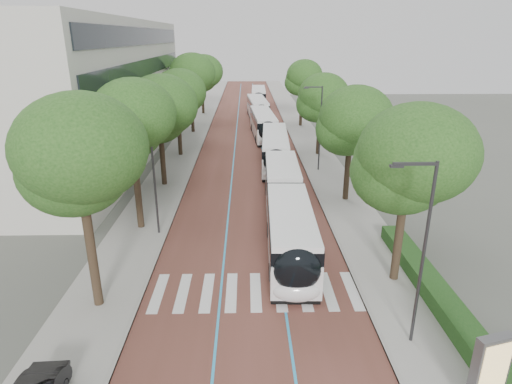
# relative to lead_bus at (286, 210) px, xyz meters

# --- Properties ---
(ground) EXTENTS (160.00, 160.00, 0.00)m
(ground) POSITION_rel_lead_bus_xyz_m (-2.39, -8.14, -1.63)
(ground) COLOR #51544C
(ground) RESTS_ON ground
(road) EXTENTS (11.00, 140.00, 0.02)m
(road) POSITION_rel_lead_bus_xyz_m (-2.39, 31.86, -1.62)
(road) COLOR brown
(road) RESTS_ON ground
(sidewalk_left) EXTENTS (4.00, 140.00, 0.12)m
(sidewalk_left) POSITION_rel_lead_bus_xyz_m (-9.89, 31.86, -1.57)
(sidewalk_left) COLOR #9A9792
(sidewalk_left) RESTS_ON ground
(sidewalk_right) EXTENTS (4.00, 140.00, 0.12)m
(sidewalk_right) POSITION_rel_lead_bus_xyz_m (5.11, 31.86, -1.57)
(sidewalk_right) COLOR #9A9792
(sidewalk_right) RESTS_ON ground
(kerb_left) EXTENTS (0.20, 140.00, 0.14)m
(kerb_left) POSITION_rel_lead_bus_xyz_m (-7.99, 31.86, -1.57)
(kerb_left) COLOR gray
(kerb_left) RESTS_ON ground
(kerb_right) EXTENTS (0.20, 140.00, 0.14)m
(kerb_right) POSITION_rel_lead_bus_xyz_m (3.21, 31.86, -1.57)
(kerb_right) COLOR gray
(kerb_right) RESTS_ON ground
(zebra_crossing) EXTENTS (10.55, 3.60, 0.01)m
(zebra_crossing) POSITION_rel_lead_bus_xyz_m (-2.19, -7.14, -1.60)
(zebra_crossing) COLOR silver
(zebra_crossing) RESTS_ON ground
(lane_line_left) EXTENTS (0.12, 126.00, 0.01)m
(lane_line_left) POSITION_rel_lead_bus_xyz_m (-3.99, 31.86, -1.60)
(lane_line_left) COLOR #2A9CD4
(lane_line_left) RESTS_ON road
(lane_line_right) EXTENTS (0.12, 126.00, 0.01)m
(lane_line_right) POSITION_rel_lead_bus_xyz_m (-0.79, 31.86, -1.60)
(lane_line_right) COLOR #2A9CD4
(lane_line_right) RESTS_ON road
(office_building) EXTENTS (18.11, 40.00, 14.00)m
(office_building) POSITION_rel_lead_bus_xyz_m (-21.86, 19.86, 5.37)
(office_building) COLOR #B1AEA4
(office_building) RESTS_ON ground
(hedge) EXTENTS (1.20, 14.00, 0.80)m
(hedge) POSITION_rel_lead_bus_xyz_m (6.71, -8.14, -1.11)
(hedge) COLOR #153E16
(hedge) RESTS_ON sidewalk_right
(streetlight_near) EXTENTS (1.82, 0.20, 8.00)m
(streetlight_near) POSITION_rel_lead_bus_xyz_m (4.23, -11.14, 3.19)
(streetlight_near) COLOR #313133
(streetlight_near) RESTS_ON sidewalk_right
(streetlight_far) EXTENTS (1.82, 0.20, 8.00)m
(streetlight_far) POSITION_rel_lead_bus_xyz_m (4.23, 13.86, 3.19)
(streetlight_far) COLOR #313133
(streetlight_far) RESTS_ON sidewalk_right
(lamp_post_left) EXTENTS (0.14, 0.14, 8.00)m
(lamp_post_left) POSITION_rel_lead_bus_xyz_m (-8.49, -0.14, 2.49)
(lamp_post_left) COLOR #313133
(lamp_post_left) RESTS_ON sidewalk_left
(trees_left) EXTENTS (6.47, 61.05, 9.87)m
(trees_left) POSITION_rel_lead_bus_xyz_m (-9.89, 19.86, 5.14)
(trees_left) COLOR black
(trees_left) RESTS_ON ground
(trees_right) EXTENTS (5.75, 47.40, 8.98)m
(trees_right) POSITION_rel_lead_bus_xyz_m (5.31, 11.75, 4.69)
(trees_right) COLOR black
(trees_right) RESTS_ON ground
(lead_bus) EXTENTS (3.06, 18.46, 3.20)m
(lead_bus) POSITION_rel_lead_bus_xyz_m (0.00, 0.00, 0.00)
(lead_bus) COLOR black
(lead_bus) RESTS_ON ground
(bus_queued_0) EXTENTS (3.11, 12.50, 3.20)m
(bus_queued_0) POSITION_rel_lead_bus_xyz_m (0.26, 15.61, -0.00)
(bus_queued_0) COLOR silver
(bus_queued_0) RESTS_ON ground
(bus_queued_1) EXTENTS (3.24, 12.52, 3.20)m
(bus_queued_1) POSITION_rel_lead_bus_xyz_m (-0.41, 28.52, -0.00)
(bus_queued_1) COLOR silver
(bus_queued_1) RESTS_ON ground
(bus_queued_2) EXTENTS (3.34, 12.54, 3.20)m
(bus_queued_2) POSITION_rel_lead_bus_xyz_m (-0.77, 41.42, -0.00)
(bus_queued_2) COLOR silver
(bus_queued_2) RESTS_ON ground
(bus_queued_3) EXTENTS (2.78, 12.45, 3.20)m
(bus_queued_3) POSITION_rel_lead_bus_xyz_m (-0.27, 55.32, -0.00)
(bus_queued_3) COLOR silver
(bus_queued_3) RESTS_ON ground
(ad_panel) EXTENTS (1.42, 0.71, 2.85)m
(ad_panel) POSITION_rel_lead_bus_xyz_m (5.74, -14.53, -0.01)
(ad_panel) COLOR #59595B
(ad_panel) RESTS_ON sidewalk_right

